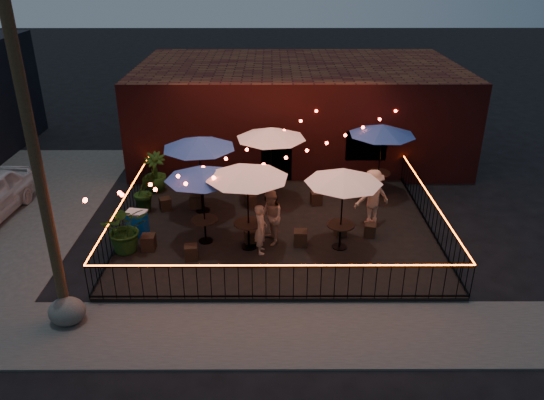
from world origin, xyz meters
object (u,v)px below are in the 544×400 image
at_px(cafe_table_4, 344,178).
at_px(cafe_table_1, 199,143).
at_px(cafe_table_0, 202,174).
at_px(cooler, 137,223).
at_px(cafe_table_5, 382,131).
at_px(cafe_table_3, 271,134).
at_px(cafe_table_2, 247,173).
at_px(boulder, 67,311).
at_px(utility_pole, 38,172).

bearing_deg(cafe_table_4, cafe_table_1, 150.47).
xyz_separation_m(cafe_table_0, cafe_table_1, (-0.35, 2.16, 0.23)).
bearing_deg(cooler, cafe_table_5, 32.38).
relative_size(cafe_table_3, cooler, 3.52).
relative_size(cafe_table_3, cafe_table_4, 1.16).
relative_size(cafe_table_2, boulder, 3.29).
bearing_deg(cafe_table_0, cafe_table_2, -15.18).
relative_size(cafe_table_2, cafe_table_3, 1.00).
bearing_deg(cafe_table_1, cooler, -136.80).
bearing_deg(cafe_table_4, cafe_table_2, 179.53).
xyz_separation_m(cafe_table_0, cafe_table_4, (4.18, -0.40, 0.04)).
bearing_deg(cafe_table_3, cafe_table_4, -59.29).
height_order(cafe_table_5, cooler, cafe_table_5).
bearing_deg(cafe_table_0, cafe_table_4, -5.42).
distance_m(cafe_table_3, cafe_table_4, 4.13).
bearing_deg(cafe_table_3, boulder, -125.76).
height_order(cafe_table_2, cafe_table_3, cafe_table_3).
relative_size(cafe_table_1, cafe_table_2, 1.01).
distance_m(utility_pole, cafe_table_3, 8.69).
bearing_deg(cafe_table_5, boulder, -140.09).
bearing_deg(cafe_table_3, utility_pole, -127.15).
distance_m(cafe_table_1, cafe_table_3, 2.61).
distance_m(cafe_table_2, boulder, 6.06).
relative_size(utility_pole, cafe_table_1, 2.65).
bearing_deg(boulder, cafe_table_1, 66.27).
relative_size(utility_pole, cafe_table_2, 2.68).
xyz_separation_m(utility_pole, cafe_table_0, (3.12, 3.69, -1.57)).
xyz_separation_m(cafe_table_0, cafe_table_5, (6.08, 3.71, 0.18)).
distance_m(cafe_table_4, cooler, 6.72).
bearing_deg(utility_pole, cooler, 77.60).
distance_m(cafe_table_0, cafe_table_2, 1.44).
relative_size(utility_pole, cafe_table_3, 2.68).
height_order(cafe_table_3, cafe_table_5, cafe_table_3).
bearing_deg(utility_pole, cafe_table_0, 49.78).
xyz_separation_m(cafe_table_1, cafe_table_5, (6.43, 1.55, -0.05)).
distance_m(cafe_table_2, cooler, 4.20).
xyz_separation_m(cafe_table_5, cooler, (-8.30, -3.31, -2.03)).
distance_m(cafe_table_0, cafe_table_5, 7.13).
bearing_deg(cafe_table_1, cafe_table_5, 13.54).
bearing_deg(cafe_table_1, utility_pole, -115.35).
bearing_deg(cafe_table_4, boulder, -154.07).
relative_size(utility_pole, boulder, 8.80).
relative_size(cafe_table_3, cafe_table_5, 0.95).
relative_size(cafe_table_1, cafe_table_4, 1.18).
relative_size(cafe_table_0, cooler, 3.13).
bearing_deg(boulder, cooler, 79.61).
bearing_deg(utility_pole, cafe_table_5, 38.81).
relative_size(cafe_table_2, cooler, 3.53).
bearing_deg(cafe_table_2, cafe_table_5, 40.95).
height_order(cafe_table_2, cafe_table_5, cafe_table_2).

